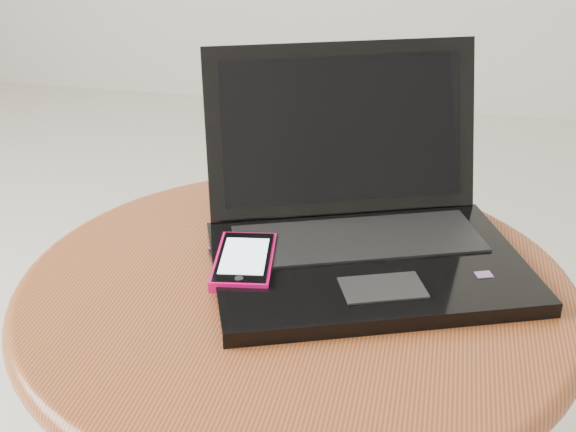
# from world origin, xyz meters

# --- Properties ---
(table) EXTENTS (0.60, 0.60, 0.47)m
(table) POSITION_xyz_m (-0.07, -0.05, 0.37)
(table) COLOR #502A1A
(table) RESTS_ON ground
(laptop) EXTENTS (0.40, 0.38, 0.21)m
(laptop) POSITION_xyz_m (-0.01, 0.02, 0.51)
(laptop) COLOR black
(laptop) RESTS_ON table
(phone_black) EXTENTS (0.09, 0.12, 0.01)m
(phone_black) POSITION_xyz_m (-0.13, -0.05, 0.48)
(phone_black) COLOR black
(phone_black) RESTS_ON table
(phone_pink) EXTENTS (0.08, 0.12, 0.01)m
(phone_pink) POSITION_xyz_m (-0.13, -0.05, 0.49)
(phone_pink) COLOR #D20956
(phone_pink) RESTS_ON phone_black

